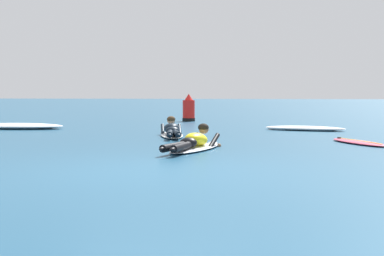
% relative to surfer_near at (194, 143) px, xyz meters
% --- Properties ---
extents(ground_plane, '(120.00, 120.00, 0.00)m').
position_rel_surfer_near_xyz_m(ground_plane, '(-0.23, 7.08, -0.14)').
color(ground_plane, navy).
extents(surfer_near, '(1.11, 2.56, 0.54)m').
position_rel_surfer_near_xyz_m(surfer_near, '(0.00, 0.00, 0.00)').
color(surfer_near, silver).
rests_on(surfer_near, ground).
extents(surfer_far, '(0.96, 2.61, 0.54)m').
position_rel_surfer_near_xyz_m(surfer_far, '(-0.92, 3.23, 0.00)').
color(surfer_far, white).
rests_on(surfer_far, ground).
extents(drifting_surfboard, '(1.24, 1.98, 0.16)m').
position_rel_surfer_near_xyz_m(drifting_surfboard, '(3.40, 1.78, -0.10)').
color(drifting_surfboard, '#E54C66').
rests_on(drifting_surfboard, ground).
extents(whitewater_mid_left, '(2.42, 1.31, 0.13)m').
position_rel_surfer_near_xyz_m(whitewater_mid_left, '(2.56, 5.89, -0.07)').
color(whitewater_mid_left, white).
rests_on(whitewater_mid_left, ground).
extents(whitewater_mid_right, '(2.89, 1.18, 0.17)m').
position_rel_surfer_near_xyz_m(whitewater_mid_right, '(-6.04, 5.67, -0.06)').
color(whitewater_mid_right, white).
rests_on(whitewater_mid_right, ground).
extents(channel_marker_buoy, '(0.48, 0.48, 1.03)m').
position_rel_surfer_near_xyz_m(channel_marker_buoy, '(-1.40, 10.53, 0.27)').
color(channel_marker_buoy, red).
rests_on(channel_marker_buoy, ground).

